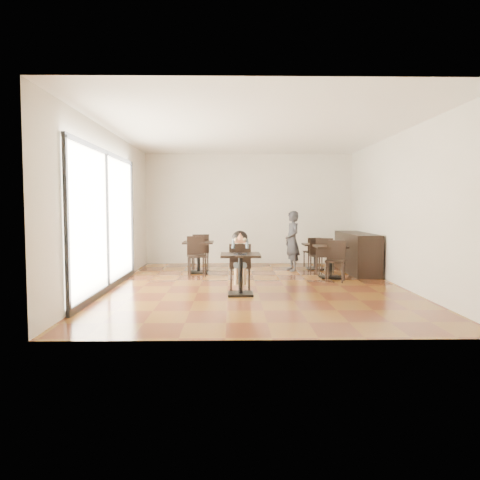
{
  "coord_description": "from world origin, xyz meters",
  "views": [
    {
      "loc": [
        -0.5,
        -9.67,
        1.64
      ],
      "look_at": [
        -0.34,
        -0.51,
        1.0
      ],
      "focal_mm": 35.0,
      "sensor_mm": 36.0,
      "label": 1
    }
  ],
  "objects_px": {
    "child_chair": "(240,267)",
    "chair_left_b": "(197,256)",
    "cafe_table_mid": "(330,262)",
    "cafe_table_left": "(198,257)",
    "chair_back_a": "(312,252)",
    "child": "(240,261)",
    "chair_mid_a": "(325,256)",
    "chair_mid_b": "(335,261)",
    "chair_back_b": "(319,256)",
    "cafe_table_back": "(315,257)",
    "chair_left_a": "(200,252)",
    "child_table": "(240,274)",
    "adult_patron": "(292,241)"
  },
  "relations": [
    {
      "from": "cafe_table_mid",
      "to": "cafe_table_back",
      "type": "height_order",
      "value": "cafe_table_mid"
    },
    {
      "from": "cafe_table_back",
      "to": "chair_left_b",
      "type": "xyz_separation_m",
      "value": [
        -3.05,
        -1.21,
        0.14
      ]
    },
    {
      "from": "cafe_table_back",
      "to": "chair_left_a",
      "type": "relative_size",
      "value": 0.71
    },
    {
      "from": "chair_back_a",
      "to": "cafe_table_left",
      "type": "bearing_deg",
      "value": 7.33
    },
    {
      "from": "child_chair",
      "to": "chair_left_b",
      "type": "height_order",
      "value": "chair_left_b"
    },
    {
      "from": "cafe_table_back",
      "to": "chair_mid_a",
      "type": "distance_m",
      "value": 1.0
    },
    {
      "from": "child_table",
      "to": "chair_mid_b",
      "type": "distance_m",
      "value": 2.63
    },
    {
      "from": "child_chair",
      "to": "chair_mid_a",
      "type": "xyz_separation_m",
      "value": [
        2.13,
        2.1,
        -0.01
      ]
    },
    {
      "from": "child_chair",
      "to": "chair_mid_a",
      "type": "height_order",
      "value": "child_chair"
    },
    {
      "from": "chair_back_a",
      "to": "cafe_table_mid",
      "type": "bearing_deg",
      "value": 77.77
    },
    {
      "from": "child",
      "to": "cafe_table_left",
      "type": "relative_size",
      "value": 1.49
    },
    {
      "from": "child_chair",
      "to": "chair_left_a",
      "type": "bearing_deg",
      "value": -71.48
    },
    {
      "from": "cafe_table_mid",
      "to": "chair_left_b",
      "type": "height_order",
      "value": "chair_left_b"
    },
    {
      "from": "chair_mid_a",
      "to": "cafe_table_left",
      "type": "bearing_deg",
      "value": 14.02
    },
    {
      "from": "cafe_table_back",
      "to": "chair_mid_a",
      "type": "relative_size",
      "value": 0.75
    },
    {
      "from": "adult_patron",
      "to": "cafe_table_back",
      "type": "distance_m",
      "value": 0.84
    },
    {
      "from": "child_chair",
      "to": "chair_back_b",
      "type": "xyz_separation_m",
      "value": [
        2.05,
        2.54,
        -0.06
      ]
    },
    {
      "from": "cafe_table_back",
      "to": "chair_left_a",
      "type": "bearing_deg",
      "value": -177.94
    },
    {
      "from": "chair_mid_b",
      "to": "chair_left_b",
      "type": "height_order",
      "value": "chair_left_b"
    },
    {
      "from": "child_chair",
      "to": "child",
      "type": "distance_m",
      "value": 0.12
    },
    {
      "from": "cafe_table_mid",
      "to": "chair_left_a",
      "type": "distance_m",
      "value": 3.44
    },
    {
      "from": "child_table",
      "to": "child",
      "type": "relative_size",
      "value": 0.66
    },
    {
      "from": "adult_patron",
      "to": "chair_back_a",
      "type": "distance_m",
      "value": 1.13
    },
    {
      "from": "child_table",
      "to": "chair_left_a",
      "type": "distance_m",
      "value": 3.67
    },
    {
      "from": "child_table",
      "to": "chair_back_a",
      "type": "height_order",
      "value": "chair_back_a"
    },
    {
      "from": "adult_patron",
      "to": "cafe_table_back",
      "type": "xyz_separation_m",
      "value": [
        0.65,
        0.3,
        -0.44
      ]
    },
    {
      "from": "chair_back_a",
      "to": "chair_left_b",
      "type": "bearing_deg",
      "value": 15.68
    },
    {
      "from": "chair_back_b",
      "to": "chair_left_a",
      "type": "bearing_deg",
      "value": 157.48
    },
    {
      "from": "cafe_table_left",
      "to": "chair_back_a",
      "type": "height_order",
      "value": "chair_back_a"
    },
    {
      "from": "cafe_table_left",
      "to": "cafe_table_back",
      "type": "bearing_deg",
      "value": 12.2
    },
    {
      "from": "cafe_table_left",
      "to": "child_chair",
      "type": "bearing_deg",
      "value": -67.67
    },
    {
      "from": "child_chair",
      "to": "cafe_table_back",
      "type": "relative_size",
      "value": 1.38
    },
    {
      "from": "chair_mid_b",
      "to": "child_chair",
      "type": "bearing_deg",
      "value": -134.76
    },
    {
      "from": "child_chair",
      "to": "cafe_table_mid",
      "type": "distance_m",
      "value": 2.63
    },
    {
      "from": "chair_left_b",
      "to": "child",
      "type": "bearing_deg",
      "value": -73.2
    },
    {
      "from": "chair_left_b",
      "to": "chair_back_a",
      "type": "distance_m",
      "value": 3.52
    },
    {
      "from": "cafe_table_back",
      "to": "chair_back_a",
      "type": "distance_m",
      "value": 0.55
    },
    {
      "from": "child",
      "to": "chair_back_a",
      "type": "distance_m",
      "value": 4.18
    },
    {
      "from": "child_table",
      "to": "child",
      "type": "bearing_deg",
      "value": 90.0
    },
    {
      "from": "child_chair",
      "to": "chair_left_b",
      "type": "xyz_separation_m",
      "value": [
        -1.0,
        1.88,
        0.01
      ]
    },
    {
      "from": "chair_mid_b",
      "to": "chair_back_b",
      "type": "relative_size",
      "value": 1.11
    },
    {
      "from": "cafe_table_back",
      "to": "chair_left_a",
      "type": "height_order",
      "value": "chair_left_a"
    },
    {
      "from": "adult_patron",
      "to": "cafe_table_left",
      "type": "relative_size",
      "value": 1.96
    },
    {
      "from": "child_table",
      "to": "cafe_table_left",
      "type": "relative_size",
      "value": 0.98
    },
    {
      "from": "child",
      "to": "cafe_table_back",
      "type": "bearing_deg",
      "value": 56.41
    },
    {
      "from": "chair_back_b",
      "to": "chair_back_a",
      "type": "bearing_deg",
      "value": 75.7
    },
    {
      "from": "cafe_table_mid",
      "to": "cafe_table_left",
      "type": "xyz_separation_m",
      "value": [
        -3.13,
        0.88,
        0.02
      ]
    },
    {
      "from": "child",
      "to": "chair_back_a",
      "type": "bearing_deg",
      "value": 60.59
    },
    {
      "from": "chair_mid_a",
      "to": "chair_left_a",
      "type": "distance_m",
      "value": 3.25
    },
    {
      "from": "child",
      "to": "chair_mid_a",
      "type": "xyz_separation_m",
      "value": [
        2.13,
        2.1,
        -0.13
      ]
    }
  ]
}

